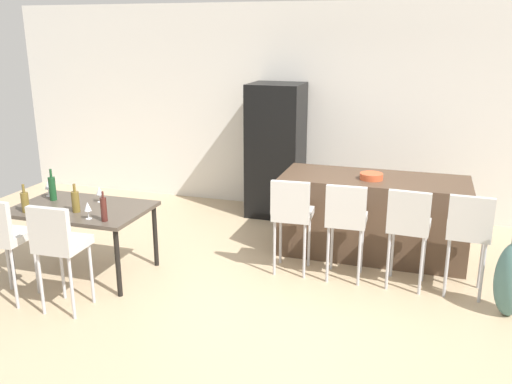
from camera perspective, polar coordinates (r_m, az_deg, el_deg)
The scene contains 20 objects.
ground_plane at distance 5.64m, azimuth 2.76°, elevation -9.88°, with size 10.00×10.00×0.00m, color tan.
back_wall at distance 7.74m, azimuth 8.08°, elevation 8.53°, with size 10.00×0.12×2.90m, color silver.
kitchen_island at distance 6.40m, azimuth 12.13°, elevation -2.49°, with size 2.09×0.84×0.92m, color #4C3828.
bar_chair_left at distance 5.69m, azimuth 3.78°, elevation -2.03°, with size 0.42×0.42×1.05m.
bar_chair_middle at distance 5.59m, azimuth 9.48°, elevation -2.57°, with size 0.42×0.42×1.05m.
bar_chair_right at distance 5.54m, azimuth 15.77°, elevation -3.14°, with size 0.42×0.42×1.05m.
bar_chair_far at distance 5.56m, azimuth 21.48°, elevation -3.62°, with size 0.42×0.42×1.05m.
dining_table at distance 5.99m, azimuth -17.86°, elevation -2.11°, with size 1.40×0.89×0.74m.
dining_chair_near at distance 5.59m, azimuth -25.24°, elevation -3.99°, with size 0.42×0.42×1.05m.
dining_chair_far at distance 5.19m, azimuth -20.09°, elevation -4.90°, with size 0.41×0.41×1.05m.
wine_bottle_middle at distance 5.97m, azimuth -23.14°, elevation -0.94°, with size 0.08×0.08×0.29m.
wine_bottle_left at distance 5.79m, azimuth -18.46°, elevation -0.93°, with size 0.08×0.08×0.30m.
wine_bottle_near at distance 5.42m, azimuth -15.73°, elevation -1.73°, with size 0.06×0.06×0.30m.
wine_bottle_right at distance 6.27m, azimuth -20.64°, elevation 0.39°, with size 0.08×0.08×0.35m.
wine_glass_far at distance 6.45m, azimuth -21.06°, elevation 0.65°, with size 0.07×0.07×0.17m.
wine_glass_end at distance 6.05m, azimuth -16.17°, elevation 0.11°, with size 0.07×0.07×0.17m.
wine_glass_corner at distance 5.53m, azimuth -17.30°, elevation -1.50°, with size 0.07×0.07×0.17m.
refrigerator at distance 7.55m, azimuth 2.11°, elevation 4.40°, with size 0.72×0.68×1.84m, color black.
fruit_bowl at distance 6.18m, azimuth 12.05°, elevation 1.63°, with size 0.26×0.26×0.07m, color #C6512D.
floor_vase at distance 5.46m, azimuth 25.31°, elevation -8.22°, with size 0.30×0.30×0.94m.
Camera 1 is at (1.27, -4.89, 2.51)m, focal length 38.01 mm.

